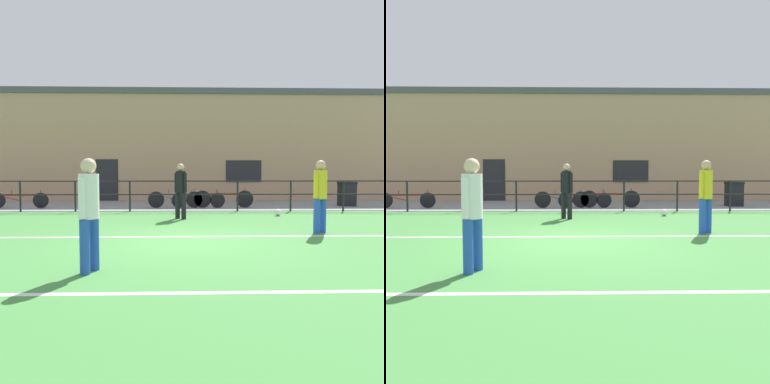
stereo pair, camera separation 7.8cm
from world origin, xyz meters
The scene contains 15 objects.
ground centered at (0.00, 0.00, -0.02)m, with size 60.00×44.00×0.04m, color #478C42.
field_line_touchline centered at (0.00, 0.62, 0.00)m, with size 36.00×0.11×0.00m, color white.
field_line_hash centered at (0.00, -3.28, 0.00)m, with size 36.00×0.11×0.00m, color white.
pavement_strip centered at (0.00, 8.50, 0.01)m, with size 48.00×5.00×0.02m, color gray.
perimeter_fence centered at (0.00, 6.00, 0.75)m, with size 36.07×0.07×1.15m.
clubhouse_facade centered at (0.00, 12.20, 2.84)m, with size 28.00×2.56×5.67m.
player_goalkeeper centered at (-0.12, 3.81, 0.98)m, with size 0.38×0.35×1.73m.
player_striker centered at (3.22, 1.03, 0.99)m, with size 0.41×0.33×1.74m.
player_winger centered at (-1.44, -2.30, 0.95)m, with size 0.29×0.44×1.67m.
soccer_ball_match centered at (3.14, 4.54, 0.11)m, with size 0.23×0.23×0.23m, color white.
bicycle_parked_0 centered at (-6.57, 7.20, 0.35)m, with size 2.32×0.04×0.72m.
bicycle_parked_2 centered at (0.58, 7.20, 0.34)m, with size 2.16×0.04×0.71m.
bicycle_parked_3 centered at (1.62, 7.20, 0.38)m, with size 2.41×0.04×0.78m.
bicycle_parked_4 centered at (-0.35, 7.20, 0.36)m, with size 2.19×0.04×0.75m.
trash_bin_0 centered at (6.96, 7.82, 0.54)m, with size 0.66×0.56×1.02m.
Camera 2 is at (-0.02, -7.69, 1.47)m, focal length 34.61 mm.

